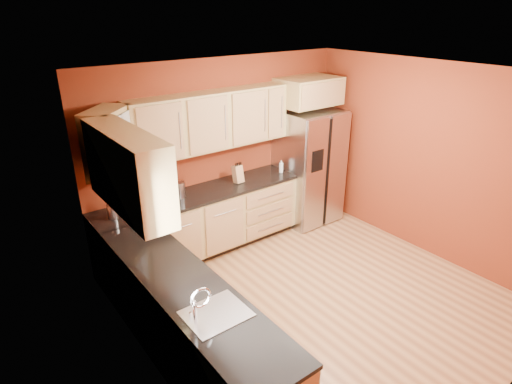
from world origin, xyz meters
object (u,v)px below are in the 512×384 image
Objects in this scene: knife_block at (238,174)px; soap_dispenser at (281,166)px; refrigerator at (308,167)px; wine_bottle_a at (129,200)px; canister_left at (180,190)px.

knife_block is 0.74m from soap_dispenser.
soap_dispenser is (-0.55, 0.01, 0.12)m from refrigerator.
knife_block is at bearing -0.33° from wine_bottle_a.
wine_bottle_a reaches higher than knife_block.
canister_left is 0.89m from knife_block.
refrigerator is at bearing -2.94° from canister_left.
wine_bottle_a is at bearing -178.15° from canister_left.
soap_dispenser is (2.31, -0.08, -0.07)m from wine_bottle_a.
canister_left is at bearing 1.85° from wine_bottle_a.
refrigerator is at bearing -1.24° from soap_dispenser.
canister_left is at bearing 176.49° from soap_dispenser.
wine_bottle_a is 1.30× the size of knife_block.
knife_block reaches higher than canister_left.
soap_dispenser is at bearing -6.95° from knife_block.
refrigerator reaches higher than knife_block.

